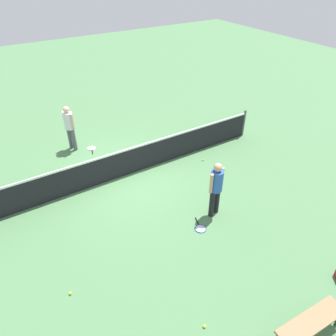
{
  "coord_description": "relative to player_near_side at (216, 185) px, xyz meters",
  "views": [
    {
      "loc": [
        -3.44,
        -7.94,
        6.21
      ],
      "look_at": [
        0.58,
        -1.49,
        0.9
      ],
      "focal_mm": 33.96,
      "sensor_mm": 36.0,
      "label": 1
    }
  ],
  "objects": [
    {
      "name": "tennis_racket_far_player",
      "position": [
        -1.66,
        5.15,
        -1.0
      ],
      "size": [
        0.39,
        0.61,
        0.03
      ],
      "color": "white",
      "rests_on": "ground_plane"
    },
    {
      "name": "courtside_bench",
      "position": [
        -0.61,
        -3.65,
        -0.59
      ],
      "size": [
        1.52,
        0.48,
        0.48
      ],
      "color": "olive",
      "rests_on": "ground_plane"
    },
    {
      "name": "tennis_ball_midcourt",
      "position": [
        -2.21,
        -2.49,
        -0.98
      ],
      "size": [
        0.07,
        0.07,
        0.07
      ],
      "primitive_type": "sphere",
      "color": "#C6E033",
      "rests_on": "ground_plane"
    },
    {
      "name": "ground_plane",
      "position": [
        -1.16,
        2.98,
        -1.01
      ],
      "size": [
        40.0,
        40.0,
        0.0
      ],
      "primitive_type": "plane",
      "color": "#4C7A4C"
    },
    {
      "name": "tennis_racket_near_player",
      "position": [
        -0.66,
        -0.27,
        -1.0
      ],
      "size": [
        0.39,
        0.61,
        0.03
      ],
      "color": "blue",
      "rests_on": "ground_plane"
    },
    {
      "name": "court_net",
      "position": [
        -1.16,
        2.98,
        -0.51
      ],
      "size": [
        10.09,
        0.09,
        1.07
      ],
      "color": "#4C4C51",
      "rests_on": "ground_plane"
    },
    {
      "name": "tennis_ball_near_player",
      "position": [
        -4.24,
        -0.37,
        -0.98
      ],
      "size": [
        0.07,
        0.07,
        0.07
      ],
      "primitive_type": "sphere",
      "color": "#C6E033",
      "rests_on": "ground_plane"
    },
    {
      "name": "tennis_ball_by_net",
      "position": [
        1.4,
        2.32,
        -0.98
      ],
      "size": [
        0.07,
        0.07,
        0.07
      ],
      "primitive_type": "sphere",
      "color": "#C6E033",
      "rests_on": "ground_plane"
    },
    {
      "name": "player_near_side",
      "position": [
        0.0,
        0.0,
        0.0
      ],
      "size": [
        0.53,
        0.4,
        1.7
      ],
      "color": "black",
      "rests_on": "ground_plane"
    },
    {
      "name": "player_far_side",
      "position": [
        -2.22,
        5.52,
        0.0
      ],
      "size": [
        0.45,
        0.51,
        1.7
      ],
      "color": "#595960",
      "rests_on": "ground_plane"
    }
  ]
}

